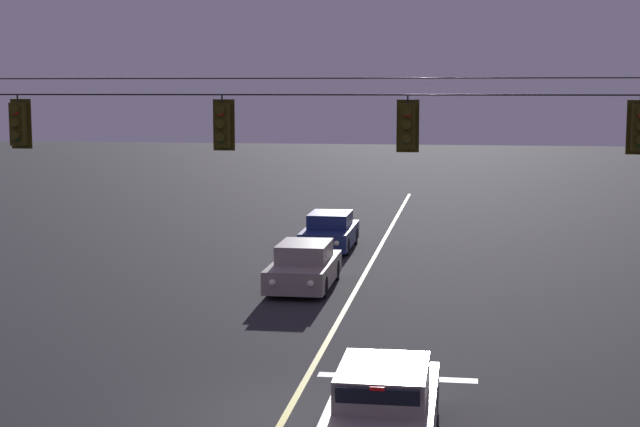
{
  "coord_description": "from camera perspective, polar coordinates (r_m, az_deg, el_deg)",
  "views": [
    {
      "loc": [
        3.29,
        -17.33,
        6.11
      ],
      "look_at": [
        0.0,
        4.46,
        3.28
      ],
      "focal_mm": 54.95,
      "sensor_mm": 36.0,
      "label": 1
    }
  ],
  "objects": [
    {
      "name": "stop_bar_paint",
      "position": [
        21.14,
        4.51,
        -9.51
      ],
      "size": [
        3.4,
        0.36,
        0.01
      ],
      "primitive_type": "cube",
      "color": "silver",
      "rests_on": "ground"
    },
    {
      "name": "car_oncoming_trailing",
      "position": [
        37.46,
        0.57,
        -1.08
      ],
      "size": [
        1.8,
        4.42,
        1.39
      ],
      "color": "navy",
      "rests_on": "ground"
    },
    {
      "name": "lane_centre_stripe",
      "position": [
        27.68,
        1.55,
        -5.45
      ],
      "size": [
        0.14,
        60.0,
        0.01
      ],
      "primitive_type": "cube",
      "color": "#D1C64C",
      "rests_on": "ground"
    },
    {
      "name": "ground_plane",
      "position": [
        18.67,
        -2.09,
        -11.8
      ],
      "size": [
        180.0,
        180.0,
        0.0
      ],
      "primitive_type": "plane",
      "color": "#28282B"
    },
    {
      "name": "traffic_light_leftmost",
      "position": [
        23.07,
        -17.18,
        5.01
      ],
      "size": [
        0.48,
        0.41,
        1.22
      ],
      "color": "black"
    },
    {
      "name": "car_waiting_near_lane",
      "position": [
        17.29,
        3.71,
        -11.13
      ],
      "size": [
        1.8,
        4.33,
        1.39
      ],
      "color": "gray",
      "rests_on": "ground"
    },
    {
      "name": "car_oncoming_lead",
      "position": [
        30.2,
        -0.94,
        -3.12
      ],
      "size": [
        1.8,
        4.42,
        1.39
      ],
      "color": "gray",
      "rests_on": "ground"
    },
    {
      "name": "traffic_light_centre",
      "position": [
        20.83,
        5.11,
        5.09
      ],
      "size": [
        0.48,
        0.41,
        1.22
      ],
      "color": "black"
    },
    {
      "name": "traffic_light_right_inner",
      "position": [
        21.08,
        18.12,
        4.79
      ],
      "size": [
        0.48,
        0.41,
        1.22
      ],
      "color": "black"
    },
    {
      "name": "traffic_light_left_inner",
      "position": [
        21.45,
        -5.72,
        5.15
      ],
      "size": [
        0.48,
        0.41,
        1.22
      ],
      "color": "black"
    },
    {
      "name": "signal_span_assembly",
      "position": [
        21.17,
        -0.4,
        1.16
      ],
      "size": [
        21.66,
        0.32,
        7.37
      ],
      "color": "#2D2116",
      "rests_on": "ground"
    }
  ]
}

